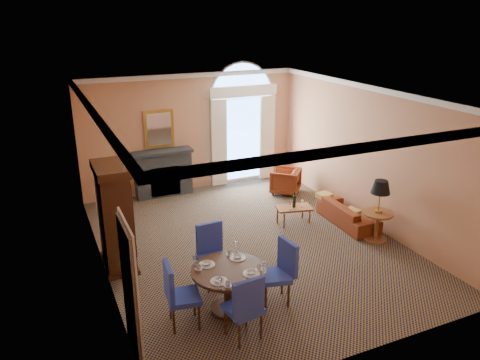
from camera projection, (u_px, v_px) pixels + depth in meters
name	position (u px, v px, depth m)	size (l,w,h in m)	color
ground	(249.00, 244.00, 10.05)	(7.50, 7.50, 0.00)	#111838
room_envelope	(236.00, 123.00, 9.76)	(6.04, 7.52, 3.45)	tan
armoire	(115.00, 219.00, 8.87)	(0.60, 1.06, 2.08)	#341A0B
dining_table	(229.00, 280.00, 7.64)	(1.23, 1.23, 0.98)	#341A0B
dining_chair_north	(211.00, 250.00, 8.46)	(0.54, 0.55, 1.13)	#27399B
dining_chair_south	(246.00, 305.00, 6.88)	(0.58, 0.58, 1.13)	#27399B
dining_chair_east	(281.00, 268.00, 7.88)	(0.60, 0.60, 1.13)	#27399B
dining_chair_west	(177.00, 291.00, 7.21)	(0.57, 0.57, 1.13)	#27399B
sofa	(348.00, 214.00, 10.95)	(1.72, 0.67, 0.50)	maroon
armchair	(285.00, 181.00, 12.78)	(0.73, 0.76, 0.69)	maroon
coffee_table	(294.00, 208.00, 10.91)	(0.89, 0.62, 0.79)	brown
side_table	(379.00, 203.00, 9.94)	(0.66, 0.66, 1.35)	brown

